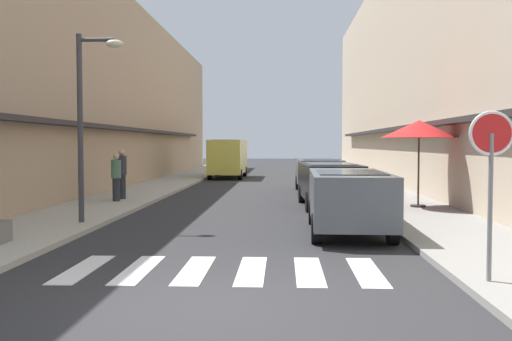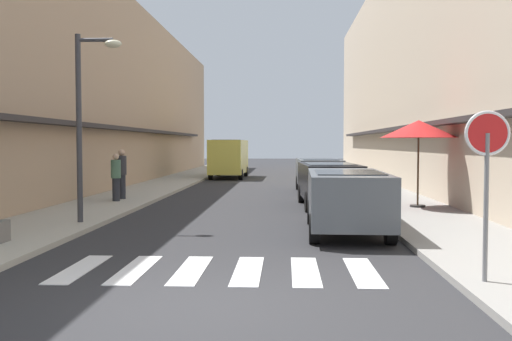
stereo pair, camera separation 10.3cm
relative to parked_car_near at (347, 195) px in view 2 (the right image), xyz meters
The scene contains 15 objects.
ground_plane 14.04m from the parked_car_near, 100.45° to the left, with size 109.49×109.49×0.00m, color #2B2B2D.
sidewalk_left 15.73m from the parked_car_near, 118.69° to the left, with size 2.82×69.68×0.12m, color #ADA899.
sidewalk_right 14.02m from the parked_car_near, 79.88° to the left, with size 2.82×69.68×0.12m, color gray.
building_row_left 19.44m from the parked_car_near, 126.86° to the left, with size 5.50×46.79×9.30m.
building_row_right 17.26m from the parked_car_near, 67.36° to the left, with size 5.50×46.79×11.71m.
crosswalk 4.86m from the parked_car_near, 122.18° to the right, with size 5.20×2.20×0.01m.
parked_car_near is the anchor object (origin of this frame).
parked_car_mid 5.58m from the parked_car_near, 90.00° to the left, with size 1.98×4.43×1.47m.
parked_car_far 11.33m from the parked_car_near, 90.00° to the left, with size 1.92×4.52×1.47m.
delivery_van 22.09m from the parked_car_near, 102.91° to the left, with size 2.07×5.43×2.37m.
round_street_sign 5.36m from the parked_car_near, 74.05° to the right, with size 0.65×0.07×2.47m.
street_lamp 6.87m from the parked_car_near, behind, with size 1.19×0.28×4.76m.
cafe_umbrella 5.70m from the parked_car_near, 59.88° to the left, with size 2.38×2.38×2.74m.
pedestrian_walking_near 10.08m from the parked_car_near, 137.06° to the left, with size 0.34×0.34×1.80m.
pedestrian_walking_far 9.51m from the parked_car_near, 140.57° to the left, with size 0.34×0.34×1.66m.
Camera 2 is at (1.09, -7.19, 2.11)m, focal length 39.65 mm.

